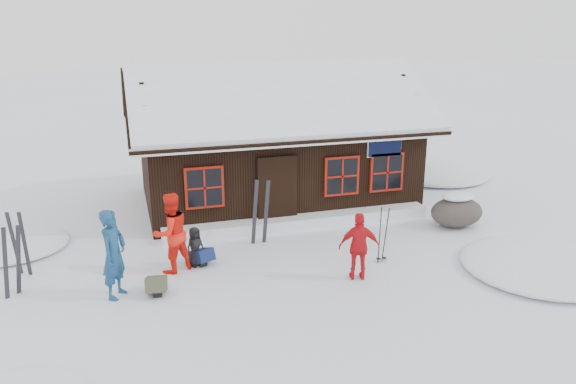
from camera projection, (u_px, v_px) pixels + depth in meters
The scene contains 15 objects.
ground at pixel (269, 266), 13.28m from camera, with size 120.00×120.00×0.00m, color white.
mountain_hut at pixel (274, 152), 17.78m from camera, with size 8.90×6.09×4.42m.
snow_drift at pixel (300, 222), 15.70m from camera, with size 7.60×0.60×0.35m, color white.
snow_mounds at pixel (309, 232), 15.44m from camera, with size 20.60×13.20×0.48m.
skier_teal at pixel (114, 254), 11.59m from camera, with size 0.70×0.46×1.93m, color navy.
skier_orange_left at pixel (171, 233), 12.78m from camera, with size 0.92×0.71×1.88m, color red.
skier_orange_right at pixel (359, 247), 12.43m from camera, with size 0.91×0.38×1.56m, color red.
skier_crouched at pixel (195, 247), 13.19m from camera, with size 0.47×0.31×0.97m, color black.
boulder at pixel (457, 211), 15.74m from camera, with size 1.51×1.13×0.87m.
ski_pair_left at pixel (12, 262), 11.72m from camera, with size 0.46×0.26×1.59m.
ski_pair_mid at pixel (20, 245), 12.68m from camera, with size 0.41×0.21×1.55m.
ski_pair_right at pixel (261, 213), 14.43m from camera, with size 0.52×0.17×1.76m.
ski_poles at pixel (383, 236), 13.36m from camera, with size 0.25×0.12×1.41m.
backpack_blue at pixel (202, 258), 13.36m from camera, with size 0.41×0.54×0.30m, color navy.
backpack_olive at pixel (157, 287), 11.92m from camera, with size 0.42×0.56×0.30m, color #434833.
Camera 1 is at (-3.08, -11.77, 5.63)m, focal length 35.00 mm.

